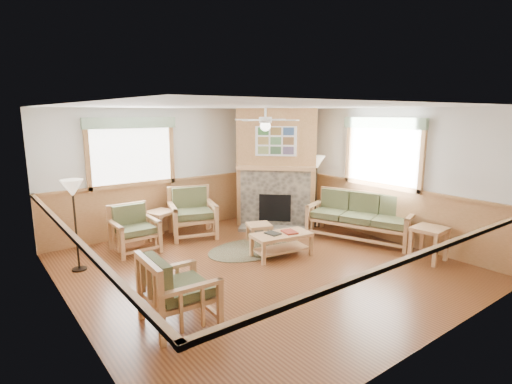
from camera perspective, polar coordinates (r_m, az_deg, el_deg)
floor at (r=6.99m, az=0.84°, el=-10.62°), size 6.00×6.00×0.01m
ceiling at (r=6.49m, az=0.91°, el=12.14°), size 6.00×6.00×0.01m
wall_back at (r=9.13m, az=-10.76°, el=3.19°), size 6.00×0.02×2.70m
wall_front at (r=4.68m, az=24.12°, el=-5.24°), size 6.00×0.02×2.70m
wall_left at (r=5.36m, az=-25.40°, el=-3.33°), size 0.02×6.00×2.70m
wall_right at (r=8.75m, az=16.61°, el=2.57°), size 0.02×6.00×2.70m
wainscot at (r=6.80m, az=0.86°, el=-6.28°), size 6.00×6.00×1.10m
fireplace at (r=9.45m, az=3.08°, el=3.64°), size 3.11×3.11×2.70m
window_back at (r=8.58m, az=-17.63°, el=10.27°), size 1.90×0.16×1.50m
window_right at (r=8.51m, az=17.99°, el=10.24°), size 0.16×1.90×1.50m
ceiling_fan at (r=6.91m, az=1.36°, el=11.75°), size 1.59×1.59×0.36m
sofa at (r=8.55m, az=14.62°, el=-3.47°), size 2.25×1.53×0.96m
armchair_back_left at (r=7.93m, az=-16.98°, el=-5.08°), size 0.78×0.78×0.87m
armchair_back_right at (r=8.58m, az=-9.07°, el=-2.96°), size 1.14×1.14×1.03m
armchair_left at (r=5.17m, az=-10.95°, el=-13.44°), size 0.85×0.85×0.91m
coffee_table at (r=7.41m, az=3.64°, el=-7.53°), size 1.15×0.70×0.43m
end_table_chairs at (r=8.63m, az=-13.46°, el=-4.56°), size 0.67×0.65×0.59m
end_table_sofa at (r=7.79m, az=23.43°, el=-6.83°), size 0.60×0.58×0.61m
footstool at (r=8.12m, az=0.45°, el=-5.94°), size 0.59×0.59×0.40m
braided_rug at (r=7.79m, az=-0.88°, el=-8.20°), size 2.20×2.20×0.01m
floor_lamp_left at (r=7.23m, az=-24.37°, el=-4.38°), size 0.43×0.43×1.55m
floor_lamp_right at (r=9.30m, az=8.56°, el=0.13°), size 0.50×0.50×1.65m
book_red at (r=7.39m, az=4.81°, el=-5.59°), size 0.28×0.34×0.03m
book_dark at (r=7.30m, az=2.41°, el=-5.84°), size 0.22×0.29×0.03m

